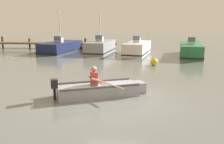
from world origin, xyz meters
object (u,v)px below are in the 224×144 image
Objects in this scene: moored_boat_grey at (101,47)px; moored_boat_white at (137,48)px; moored_boat_navy at (61,47)px; moored_boat_green at (191,50)px; mooring_buoy at (154,62)px; rowboat_with_person at (100,89)px.

moored_boat_grey is 0.99× the size of moored_boat_white.
moored_boat_navy reaches higher than moored_boat_green.
moored_boat_navy reaches higher than moored_boat_white.
mooring_buoy is at bearing -78.82° from moored_boat_white.
rowboat_with_person is at bearing -66.81° from moored_boat_navy.
rowboat_with_person is 7.56m from mooring_buoy.
moored_boat_grey is at bearing -3.84° from moored_boat_navy.
moored_boat_green is (5.89, 12.12, 0.25)m from rowboat_with_person.
moored_boat_white reaches higher than rowboat_with_person.
moored_boat_grey is 3.49m from moored_boat_white.
moored_boat_grey is at bearing 169.02° from moored_boat_white.
moored_boat_grey is (3.87, -0.26, 0.06)m from moored_boat_navy.
mooring_buoy is (-3.35, -4.99, -0.26)m from moored_boat_green.
moored_boat_white is (3.43, -0.66, -0.01)m from moored_boat_grey.
mooring_buoy is (2.53, 7.12, -0.01)m from rowboat_with_person.
moored_boat_navy is 10.72m from mooring_buoy.
moored_boat_white is (1.41, 12.83, 0.27)m from rowboat_with_person.
moored_boat_green is (4.48, -0.71, -0.01)m from moored_boat_white.
moored_boat_white is at bearing 83.74° from rowboat_with_person.
rowboat_with_person is 12.91m from moored_boat_white.
mooring_buoy is (8.43, -6.63, -0.22)m from moored_boat_navy.
moored_boat_white is 5.82m from mooring_buoy.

